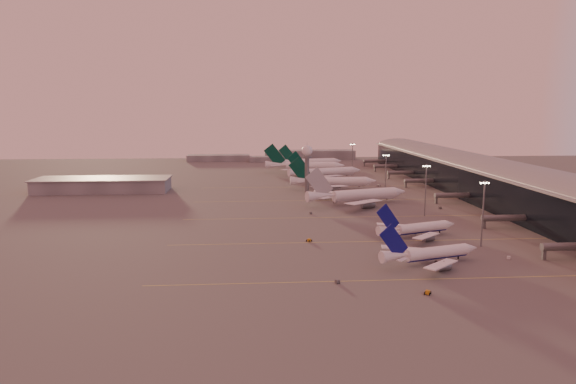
{
  "coord_description": "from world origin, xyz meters",
  "views": [
    {
      "loc": [
        -27.43,
        -181.2,
        51.68
      ],
      "look_at": [
        -9.76,
        70.79,
        9.85
      ],
      "focal_mm": 32.0,
      "sensor_mm": 36.0,
      "label": 1
    }
  ],
  "objects": [
    {
      "name": "radar_tower",
      "position": [
        5.0,
        120.0,
        20.95
      ],
      "size": [
        6.4,
        6.4,
        31.1
      ],
      "color": "slate",
      "rests_on": "ground"
    },
    {
      "name": "distant_horizon",
      "position": [
        2.62,
        325.14,
        3.89
      ],
      "size": [
        165.0,
        37.5,
        9.0
      ],
      "color": "slate",
      "rests_on": "ground"
    },
    {
      "name": "widebody_white",
      "position": [
        29.36,
        87.48,
        3.69
      ],
      "size": [
        58.7,
        46.36,
        21.25
      ],
      "color": "white",
      "rests_on": "ground"
    },
    {
      "name": "gsv_tug_far",
      "position": [
        17.34,
        91.02,
        0.47
      ],
      "size": [
        2.85,
        3.66,
        0.92
      ],
      "color": "silver",
      "rests_on": "ground"
    },
    {
      "name": "gsv_truck_b",
      "position": [
        49.28,
        35.91,
        1.08
      ],
      "size": [
        5.31,
        2.12,
        2.12
      ],
      "color": "#C88817",
      "rests_on": "ground"
    },
    {
      "name": "gsv_catering_a",
      "position": [
        60.49,
        -16.72,
        2.07
      ],
      "size": [
        5.43,
        3.31,
        4.15
      ],
      "color": "silver",
      "rests_on": "ground"
    },
    {
      "name": "gsv_truck_c",
      "position": [
        1.26,
        63.24,
        1.07
      ],
      "size": [
        5.5,
        3.03,
        2.1
      ],
      "color": "#515456",
      "rests_on": "ground"
    },
    {
      "name": "gsv_tug_near",
      "position": [
        21.05,
        -47.71,
        0.57
      ],
      "size": [
        4.04,
        4.52,
        1.11
      ],
      "color": "#C88817",
      "rests_on": "ground"
    },
    {
      "name": "gsv_tug_hangar",
      "position": [
        55.7,
        148.24,
        0.58
      ],
      "size": [
        4.59,
        4.17,
        1.13
      ],
      "color": "silver",
      "rests_on": "ground"
    },
    {
      "name": "gsv_tug_mid",
      "position": [
        -5.69,
        11.41,
        0.56
      ],
      "size": [
        4.18,
        4.36,
        1.08
      ],
      "color": "#C88817",
      "rests_on": "ground"
    },
    {
      "name": "greentail_a",
      "position": [
        24.23,
        139.64,
        3.61
      ],
      "size": [
        56.25,
        45.45,
        20.44
      ],
      "color": "white",
      "rests_on": "ground"
    },
    {
      "name": "greentail_c",
      "position": [
        14.61,
        222.64,
        4.12
      ],
      "size": [
        64.2,
        51.71,
        23.31
      ],
      "color": "white",
      "rests_on": "ground"
    },
    {
      "name": "greentail_d",
      "position": [
        23.52,
        258.49,
        3.62
      ],
      "size": [
        56.03,
        44.89,
        20.49
      ],
      "color": "white",
      "rests_on": "ground"
    },
    {
      "name": "narrowbody_mid",
      "position": [
        38.52,
        15.67,
        3.01
      ],
      "size": [
        36.64,
        28.73,
        14.88
      ],
      "color": "white",
      "rests_on": "ground"
    },
    {
      "name": "hangar",
      "position": [
        -120.0,
        140.0,
        4.32
      ],
      "size": [
        82.0,
        27.0,
        8.5
      ],
      "color": "slate",
      "rests_on": "ground"
    },
    {
      "name": "ground",
      "position": [
        0.0,
        0.0,
        0.0
      ],
      "size": [
        700.0,
        700.0,
        0.0
      ],
      "primitive_type": "plane",
      "color": "#555252",
      "rests_on": "ground"
    },
    {
      "name": "gsv_catering_b",
      "position": [
        68.95,
        71.47,
        2.36
      ],
      "size": [
        6.28,
        4.51,
        4.71
      ],
      "color": "#515456",
      "rests_on": "ground"
    },
    {
      "name": "gsv_truck_a",
      "position": [
        -2.23,
        -36.68,
        1.2
      ],
      "size": [
        6.15,
        4.53,
        2.36
      ],
      "color": "#515456",
      "rests_on": "ground"
    },
    {
      "name": "terminal",
      "position": [
        107.88,
        110.09,
        10.52
      ],
      "size": [
        57.0,
        362.0,
        23.04
      ],
      "color": "black",
      "rests_on": "ground"
    },
    {
      "name": "mast_b",
      "position": [
        55.0,
        55.0,
        13.74
      ],
      "size": [
        3.6,
        0.56,
        25.0
      ],
      "color": "slate",
      "rests_on": "ground"
    },
    {
      "name": "mast_a",
      "position": [
        58.0,
        0.0,
        13.74
      ],
      "size": [
        3.6,
        0.56,
        25.0
      ],
      "color": "slate",
      "rests_on": "ground"
    },
    {
      "name": "mast_c",
      "position": [
        50.0,
        110.0,
        13.74
      ],
      "size": [
        3.6,
        0.56,
        25.0
      ],
      "color": "slate",
      "rests_on": "ground"
    },
    {
      "name": "narrowbody_near",
      "position": [
        31.36,
        -20.13,
        3.05
      ],
      "size": [
        37.53,
        29.51,
        15.08
      ],
      "color": "white",
      "rests_on": "ground"
    },
    {
      "name": "taxiway_markings",
      "position": [
        30.0,
        56.0,
        0.01
      ],
      "size": [
        180.0,
        185.25,
        0.02
      ],
      "color": "#F0E254",
      "rests_on": "ground"
    },
    {
      "name": "greentail_b",
      "position": [
        25.85,
        186.22,
        3.77
      ],
      "size": [
        56.82,
        45.16,
        21.37
      ],
      "color": "white",
      "rests_on": "ground"
    },
    {
      "name": "mast_d",
      "position": [
        48.0,
        200.0,
        13.74
      ],
      "size": [
        3.6,
        0.56,
        25.0
      ],
      "color": "slate",
      "rests_on": "ground"
    }
  ]
}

